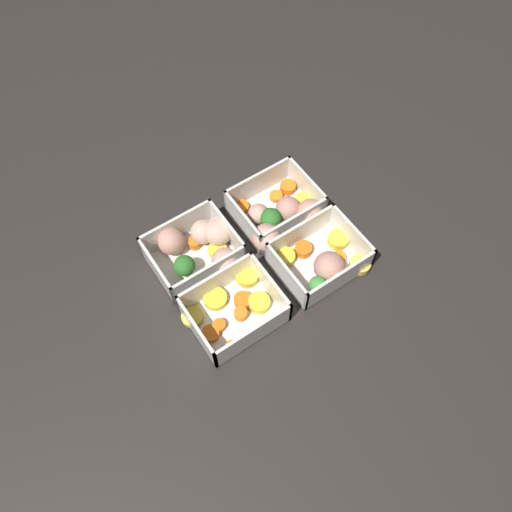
% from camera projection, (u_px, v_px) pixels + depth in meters
% --- Properties ---
extents(ground_plane, '(4.00, 4.00, 0.00)m').
position_uv_depth(ground_plane, '(256.00, 262.00, 0.87)').
color(ground_plane, '#282321').
extents(container_near_left, '(0.16, 0.12, 0.06)m').
position_uv_depth(container_near_left, '(234.00, 308.00, 0.80)').
color(container_near_left, silver).
rests_on(container_near_left, ground_plane).
extents(container_near_right, '(0.15, 0.13, 0.06)m').
position_uv_depth(container_near_right, '(323.00, 261.00, 0.84)').
color(container_near_right, silver).
rests_on(container_near_right, ground_plane).
extents(container_far_left, '(0.16, 0.14, 0.06)m').
position_uv_depth(container_far_left, '(200.00, 247.00, 0.85)').
color(container_far_left, silver).
rests_on(container_far_left, ground_plane).
extents(container_far_right, '(0.16, 0.15, 0.06)m').
position_uv_depth(container_far_right, '(279.00, 214.00, 0.89)').
color(container_far_right, silver).
rests_on(container_far_right, ground_plane).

